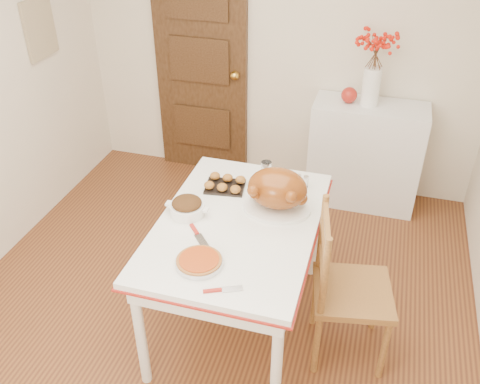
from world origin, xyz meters
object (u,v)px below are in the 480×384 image
(kitchen_table, at_px, (238,274))
(chair_oak, at_px, (353,289))
(turkey_platter, at_px, (277,190))
(sideboard, at_px, (365,155))
(pumpkin_pie, at_px, (199,261))

(kitchen_table, height_order, chair_oak, chair_oak)
(kitchen_table, relative_size, turkey_platter, 3.26)
(sideboard, distance_m, chair_oak, 1.73)
(kitchen_table, xyz_separation_m, turkey_platter, (0.19, 0.20, 0.55))
(sideboard, height_order, kitchen_table, sideboard)
(sideboard, relative_size, chair_oak, 0.90)
(kitchen_table, bearing_deg, turkey_platter, 46.03)
(chair_oak, relative_size, pumpkin_pie, 4.06)
(kitchen_table, distance_m, turkey_platter, 0.61)
(chair_oak, xyz_separation_m, turkey_platter, (-0.53, 0.24, 0.44))
(pumpkin_pie, bearing_deg, kitchen_table, 78.11)
(kitchen_table, bearing_deg, pumpkin_pie, -101.89)
(kitchen_table, xyz_separation_m, chair_oak, (0.71, -0.04, 0.10))
(turkey_platter, distance_m, pumpkin_pie, 0.68)
(sideboard, distance_m, pumpkin_pie, 2.26)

